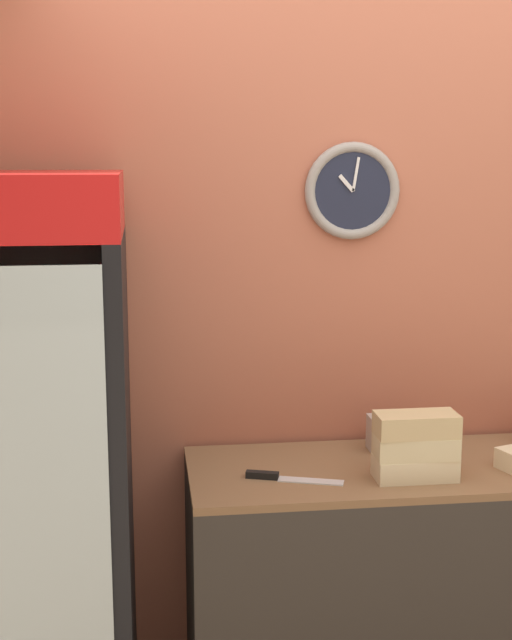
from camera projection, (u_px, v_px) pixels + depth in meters
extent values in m
cube|color=#B7664C|center=(404.00, 309.00, 3.17)|extent=(5.20, 0.06, 2.70)
torus|color=gray|center=(352.00, 191.00, 3.02)|extent=(0.33, 0.04, 0.33)
cylinder|color=#1E2338|center=(352.00, 191.00, 3.02)|extent=(0.27, 0.01, 0.27)
cube|color=white|center=(346.00, 183.00, 3.01)|extent=(0.06, 0.01, 0.06)
cube|color=white|center=(356.00, 174.00, 3.01)|extent=(0.03, 0.01, 0.11)
cube|color=#332D28|center=(423.00, 591.00, 3.03)|extent=(1.58, 0.55, 0.86)
cube|color=brown|center=(427.00, 468.00, 2.94)|extent=(1.58, 0.55, 0.02)
cube|color=black|center=(40.00, 470.00, 3.04)|extent=(0.62, 0.04, 1.66)
cube|color=black|center=(123.00, 500.00, 2.78)|extent=(0.05, 0.65, 1.66)
cube|color=white|center=(39.00, 472.00, 3.02)|extent=(0.52, 0.02, 1.56)
cube|color=silver|center=(14.00, 551.00, 2.42)|extent=(0.52, 0.01, 1.56)
cube|color=red|center=(12.00, 204.00, 2.54)|extent=(0.62, 0.59, 0.18)
cube|color=silver|center=(34.00, 615.00, 2.79)|extent=(0.50, 0.53, 0.01)
cube|color=silver|center=(28.00, 504.00, 2.72)|extent=(0.50, 0.53, 0.01)
cube|color=silver|center=(22.00, 386.00, 2.65)|extent=(0.50, 0.53, 0.01)
cylinder|color=#B2BCCC|center=(80.00, 627.00, 2.59)|extent=(0.07, 0.07, 0.13)
cylinder|color=#B2BCCC|center=(79.00, 596.00, 2.57)|extent=(0.03, 0.03, 0.06)
cylinder|color=#5B2D19|center=(24.00, 379.00, 2.43)|extent=(0.08, 0.08, 0.14)
cylinder|color=#5B2D19|center=(22.00, 342.00, 2.41)|extent=(0.03, 0.03, 0.06)
cylinder|color=navy|center=(37.00, 628.00, 2.57)|extent=(0.07, 0.07, 0.15)
cylinder|color=navy|center=(36.00, 595.00, 2.55)|extent=(0.03, 0.03, 0.06)
cylinder|color=#2D6B38|center=(71.00, 384.00, 2.44)|extent=(0.06, 0.06, 0.11)
cylinder|color=#2D6B38|center=(70.00, 355.00, 2.43)|extent=(0.02, 0.02, 0.05)
cylinder|color=orange|center=(42.00, 512.00, 2.50)|extent=(0.06, 0.06, 0.12)
cylinder|color=orange|center=(41.00, 483.00, 2.49)|extent=(0.02, 0.02, 0.05)
cylinder|color=#5B2D19|center=(0.00, 503.00, 2.48)|extent=(0.07, 0.07, 0.18)
cube|color=beige|center=(415.00, 468.00, 2.80)|extent=(0.26, 0.12, 0.07)
cube|color=beige|center=(416.00, 446.00, 2.79)|extent=(0.26, 0.13, 0.07)
cube|color=tan|center=(417.00, 424.00, 2.78)|extent=(0.26, 0.12, 0.07)
cube|color=silver|center=(311.00, 481.00, 2.78)|extent=(0.21, 0.10, 0.00)
cube|color=black|center=(262.00, 475.00, 2.81)|extent=(0.11, 0.06, 0.02)
cube|color=#B7B2AD|center=(385.00, 433.00, 3.07)|extent=(0.11, 0.09, 0.12)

